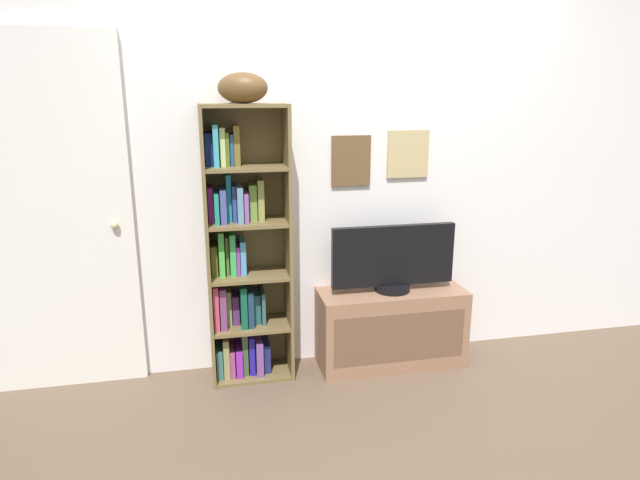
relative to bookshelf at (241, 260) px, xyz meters
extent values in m
cube|color=brown|center=(0.71, -0.99, -0.76)|extent=(5.20, 5.20, 0.04)
cube|color=silver|center=(0.71, 0.14, 0.49)|extent=(4.80, 0.06, 2.46)
cube|color=brown|center=(0.69, 0.10, 0.56)|extent=(0.24, 0.02, 0.31)
cube|color=tan|center=(0.69, 0.10, 0.56)|extent=(0.19, 0.01, 0.26)
cube|color=tan|center=(1.06, 0.10, 0.59)|extent=(0.27, 0.02, 0.29)
cube|color=#9AA0AA|center=(1.06, 0.10, 0.59)|extent=(0.22, 0.01, 0.24)
cube|color=brown|center=(-0.19, -0.03, 0.08)|extent=(0.02, 0.28, 1.64)
cube|color=brown|center=(0.28, -0.03, 0.08)|extent=(0.02, 0.28, 1.64)
cube|color=brown|center=(0.04, 0.11, 0.08)|extent=(0.49, 0.01, 1.64)
cube|color=brown|center=(0.04, -0.03, -0.73)|extent=(0.45, 0.27, 0.02)
cube|color=brown|center=(0.04, -0.03, -0.41)|extent=(0.45, 0.27, 0.02)
cube|color=brown|center=(0.04, -0.03, -0.09)|extent=(0.45, 0.27, 0.02)
cube|color=brown|center=(0.04, -0.03, 0.23)|extent=(0.45, 0.27, 0.02)
cube|color=brown|center=(0.04, -0.03, 0.55)|extent=(0.45, 0.27, 0.02)
cube|color=brown|center=(0.04, -0.03, 0.89)|extent=(0.45, 0.27, 0.02)
cube|color=#366260|center=(-0.16, -0.01, -0.63)|extent=(0.04, 0.22, 0.18)
cube|color=#8C8A51|center=(-0.12, -0.01, -0.59)|extent=(0.04, 0.21, 0.25)
cube|color=#903D6F|center=(-0.08, -0.01, -0.64)|extent=(0.03, 0.21, 0.17)
cube|color=purple|center=(-0.04, -0.01, -0.63)|extent=(0.04, 0.22, 0.17)
cube|color=#395434|center=(0.00, 0.00, -0.58)|extent=(0.03, 0.19, 0.27)
cube|color=#241A96|center=(0.04, 0.00, -0.59)|extent=(0.03, 0.20, 0.25)
cube|color=#6C438D|center=(0.08, -0.01, -0.61)|extent=(0.04, 0.23, 0.22)
cube|color=navy|center=(0.13, 0.01, -0.63)|extent=(0.04, 0.19, 0.18)
cube|color=#C54065|center=(-0.16, -0.01, -0.26)|extent=(0.03, 0.22, 0.27)
cube|color=#713968|center=(-0.12, -0.01, -0.27)|extent=(0.04, 0.22, 0.26)
cube|color=#808C57|center=(-0.09, 0.02, -0.29)|extent=(0.03, 0.15, 0.21)
cube|color=#542A60|center=(-0.05, 0.03, -0.31)|extent=(0.04, 0.15, 0.18)
cube|color=#0F5136|center=(0.00, -0.01, -0.27)|extent=(0.04, 0.22, 0.26)
cube|color=#18334D|center=(0.04, -0.01, -0.29)|extent=(0.03, 0.22, 0.23)
cube|color=#235657|center=(0.08, 0.02, -0.31)|extent=(0.04, 0.16, 0.18)
cube|color=#315555|center=(0.12, 0.01, -0.30)|extent=(0.02, 0.19, 0.20)
cube|color=#4B4E17|center=(-0.16, 0.02, 0.01)|extent=(0.04, 0.16, 0.18)
cube|color=green|center=(-0.11, 0.01, 0.06)|extent=(0.03, 0.18, 0.26)
cube|color=#56662A|center=(-0.08, 0.03, 0.04)|extent=(0.02, 0.15, 0.23)
cube|color=green|center=(-0.05, 0.01, 0.05)|extent=(0.03, 0.18, 0.25)
cube|color=purple|center=(-0.02, 0.01, 0.01)|extent=(0.02, 0.17, 0.17)
cube|color=#4890C4|center=(0.01, 0.01, 0.03)|extent=(0.03, 0.18, 0.20)
cube|color=#741C6A|center=(-0.16, 0.02, 0.34)|extent=(0.03, 0.17, 0.20)
cube|color=#217E74|center=(-0.13, -0.01, 0.33)|extent=(0.03, 0.22, 0.18)
cube|color=#414A8B|center=(-0.09, 0.00, 0.34)|extent=(0.03, 0.21, 0.20)
cube|color=teal|center=(-0.06, 0.02, 0.38)|extent=(0.03, 0.15, 0.27)
cube|color=#2F4189|center=(-0.03, 0.02, 0.35)|extent=(0.02, 0.17, 0.21)
cube|color=#58819D|center=(0.00, -0.01, 0.35)|extent=(0.03, 0.22, 0.21)
cube|color=#8651A3|center=(0.04, 0.00, 0.33)|extent=(0.03, 0.19, 0.17)
cube|color=olive|center=(0.08, 0.02, 0.35)|extent=(0.04, 0.16, 0.21)
cube|color=olive|center=(0.12, 0.02, 0.36)|extent=(0.04, 0.17, 0.24)
cube|color=navy|center=(-0.16, 0.02, 0.66)|extent=(0.04, 0.15, 0.18)
cube|color=teal|center=(-0.12, 0.00, 0.68)|extent=(0.03, 0.20, 0.23)
cube|color=#B2C97B|center=(-0.08, 0.02, 0.67)|extent=(0.03, 0.17, 0.21)
cube|color=#546018|center=(-0.05, 0.02, 0.66)|extent=(0.02, 0.17, 0.19)
cube|color=navy|center=(-0.03, 0.02, 0.65)|extent=(0.02, 0.15, 0.17)
cube|color=brown|center=(0.00, 0.02, 0.67)|extent=(0.03, 0.15, 0.22)
ellipsoid|color=brown|center=(0.04, -0.03, 0.99)|extent=(0.32, 0.24, 0.17)
cube|color=#8C634A|center=(0.93, -0.06, -0.49)|extent=(0.93, 0.35, 0.50)
cube|color=brown|center=(0.93, -0.23, -0.49)|extent=(0.84, 0.01, 0.32)
cylinder|color=black|center=(0.93, -0.06, -0.22)|extent=(0.22, 0.22, 0.04)
cube|color=black|center=(0.93, -0.06, -0.01)|extent=(0.78, 0.04, 0.38)
cube|color=#292E4F|center=(0.93, -0.08, -0.01)|extent=(0.74, 0.01, 0.34)
cube|color=silver|center=(-1.02, 0.09, 0.28)|extent=(0.85, 0.04, 2.03)
cube|color=beige|center=(-1.02, 0.07, 0.68)|extent=(0.54, 0.01, 0.73)
cube|color=beige|center=(-1.02, 0.07, -0.17)|extent=(0.54, 0.01, 0.73)
sphere|color=tan|center=(-0.70, 0.04, 0.24)|extent=(0.04, 0.04, 0.04)
camera|label=1|loc=(-0.19, -3.15, 0.96)|focal=30.82mm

